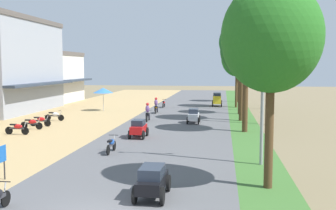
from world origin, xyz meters
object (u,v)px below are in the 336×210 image
parked_motorbike_seventh (55,115)px  car_hatchback_red (139,128)px  streetlamp_near (263,72)px  motorbike_ahead_second (111,144)px  streetlamp_mid (240,68)px  vendor_umbrella (103,90)px  parked_motorbike_fifth (32,123)px  parked_motorbike_fourth (17,128)px  motorbike_ahead_fourth (156,106)px  car_hatchback_white (194,115)px  median_tree_nearest (271,37)px  median_tree_fourth (240,59)px  motorbike_ahead_third (148,113)px  median_tree_third (242,43)px  median_tree_second (246,52)px  median_tree_fifth (237,58)px  car_van_yellow (217,99)px  car_sedan_black (152,180)px  utility_pole_near (269,74)px  motorbike_ahead_fifth (164,103)px  utility_pole_far (271,65)px  median_tree_sixth (238,56)px  parked_motorbike_sixth (41,120)px

parked_motorbike_seventh → car_hatchback_red: bearing=-38.6°
streetlamp_near → motorbike_ahead_second: 9.21m
parked_motorbike_seventh → streetlamp_mid: streetlamp_mid is taller
vendor_umbrella → parked_motorbike_fifth: bearing=-96.9°
parked_motorbike_fourth → motorbike_ahead_fourth: bearing=61.5°
streetlamp_mid → car_hatchback_white: (-4.38, -11.26, -3.96)m
parked_motorbike_fourth → median_tree_nearest: 20.15m
median_tree_fourth → motorbike_ahead_third: median_tree_fourth is taller
median_tree_third → car_hatchback_white: bearing=-150.4°
median_tree_second → median_tree_third: bearing=90.2°
parked_motorbike_fourth → median_tree_fifth: size_ratio=0.22×
streetlamp_near → car_van_yellow: streetlamp_near is taller
parked_motorbike_fifth → median_tree_second: bearing=4.0°
car_sedan_black → car_hatchback_red: bearing=104.3°
parked_motorbike_seventh → utility_pole_near: bearing=1.3°
streetlamp_near → car_sedan_black: (-4.47, -5.73, -3.93)m
car_hatchback_white → motorbike_ahead_fifth: (-4.45, 12.63, -0.17)m
parked_motorbike_fifth → vendor_umbrella: bearing=83.1°
parked_motorbike_fourth → motorbike_ahead_third: motorbike_ahead_third is taller
streetlamp_mid → motorbike_ahead_third: (-8.49, -10.65, -3.86)m
motorbike_ahead_fifth → streetlamp_near: bearing=-71.6°
parked_motorbike_fourth → utility_pole_far: 29.10m
streetlamp_mid → utility_pole_near: bearing=-80.0°
utility_pole_near → car_hatchback_white: (-6.30, -0.34, -3.55)m
motorbike_ahead_third → motorbike_ahead_fifth: (-0.34, 12.01, -0.28)m
parked_motorbike_fifth → streetlamp_mid: 23.59m
car_sedan_black → motorbike_ahead_fifth: size_ratio=1.26×
utility_pole_far → median_tree_sixth: bearing=112.8°
median_tree_third → median_tree_sixth: 19.08m
car_van_yellow → motorbike_ahead_fourth: car_van_yellow is taller
median_tree_sixth → car_hatchback_red: 30.40m
median_tree_second → streetlamp_mid: bearing=89.0°
parked_motorbike_sixth → parked_motorbike_seventh: size_ratio=1.00×
median_tree_third → vendor_umbrella: bearing=157.4°
median_tree_second → motorbike_ahead_fifth: bearing=117.4°
parked_motorbike_fifth → median_tree_fourth: (16.34, 12.42, 5.08)m
median_tree_sixth → vendor_umbrella: bearing=-139.3°
car_van_yellow → motorbike_ahead_second: car_van_yellow is taller
car_hatchback_white → parked_motorbike_sixth: bearing=-164.2°
car_sedan_black → car_van_yellow: size_ratio=0.94×
motorbike_ahead_fourth → streetlamp_mid: bearing=27.3°
vendor_umbrella → median_tree_fifth: (14.60, 5.66, 3.65)m
car_hatchback_white → parked_motorbike_fifth: bearing=-157.6°
median_tree_fourth → streetlamp_near: (0.22, -21.37, -0.96)m
parked_motorbike_fourth → streetlamp_mid: size_ratio=0.22×
median_tree_second → motorbike_ahead_second: median_tree_second is taller
streetlamp_near → car_hatchback_red: streetlamp_near is taller
median_tree_nearest → car_hatchback_white: median_tree_nearest is taller
parked_motorbike_fourth → car_hatchback_red: car_hatchback_red is taller
median_tree_nearest → motorbike_ahead_third: (-8.40, 18.43, -5.19)m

